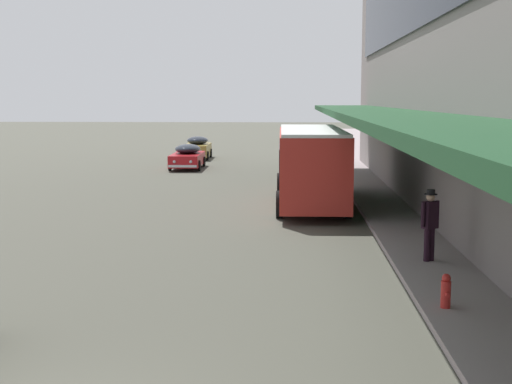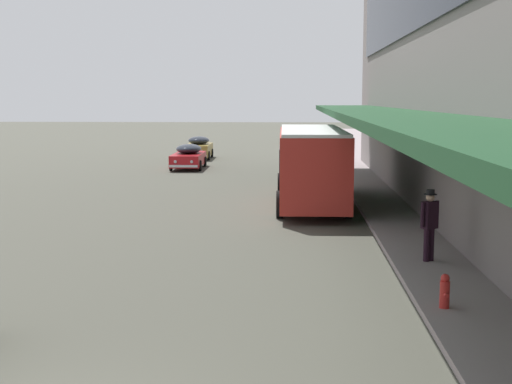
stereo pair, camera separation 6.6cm
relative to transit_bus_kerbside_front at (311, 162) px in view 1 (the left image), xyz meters
The scene contains 6 objects.
transit_bus_kerbside_front is the anchor object (origin of this frame).
sedan_lead_mid 16.71m from the transit_bus_kerbside_front, 115.52° to the left, with size 1.95×4.70×1.50m.
sedan_far_back 39.18m from the transit_bus_kerbside_front, 89.66° to the left, with size 1.99×4.98×1.54m.
sedan_oncoming_front 23.43m from the transit_bus_kerbside_front, 108.70° to the left, with size 1.90×4.29×1.60m.
pedestrian_at_kerb 10.63m from the transit_bus_kerbside_front, 74.82° to the right, with size 0.52×0.43×1.86m.
fire_hydrant 14.67m from the transit_bus_kerbside_front, 80.85° to the right, with size 0.20×0.40×0.70m.
Camera 1 is at (3.37, -8.38, 4.32)m, focal length 50.00 mm.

